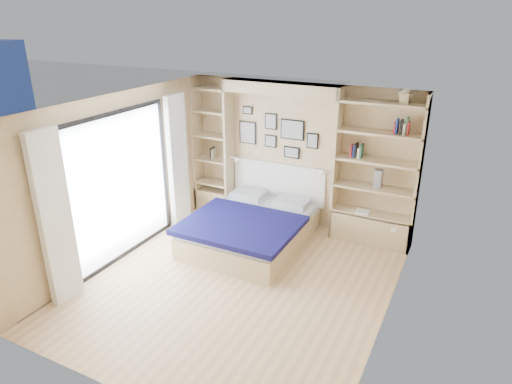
% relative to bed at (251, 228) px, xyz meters
% --- Properties ---
extents(ground, '(4.50, 4.50, 0.00)m').
position_rel_bed_xyz_m(ground, '(0.39, -1.15, -0.28)').
color(ground, '#DBB37C').
rests_on(ground, ground).
extents(room_shell, '(4.50, 4.50, 4.50)m').
position_rel_bed_xyz_m(room_shell, '(0.00, 0.37, 0.80)').
color(room_shell, tan).
rests_on(room_shell, ground).
extents(bed, '(1.75, 2.17, 1.07)m').
position_rel_bed_xyz_m(bed, '(0.00, 0.00, 0.00)').
color(bed, tan).
rests_on(bed, ground).
extents(photo_gallery, '(1.48, 0.02, 0.82)m').
position_rel_bed_xyz_m(photo_gallery, '(-0.06, 1.07, 1.33)').
color(photo_gallery, black).
rests_on(photo_gallery, ground).
extents(reading_lamps, '(1.92, 0.12, 0.15)m').
position_rel_bed_xyz_m(reading_lamps, '(0.09, 0.85, 0.82)').
color(reading_lamps, silver).
rests_on(reading_lamps, ground).
extents(shelf_decor, '(3.43, 0.23, 2.03)m').
position_rel_bed_xyz_m(shelf_decor, '(1.58, 0.92, 1.43)').
color(shelf_decor, '#A51E1E').
rests_on(shelf_decor, ground).
extents(deck, '(3.20, 4.00, 0.05)m').
position_rel_bed_xyz_m(deck, '(-3.21, -1.15, -0.28)').
color(deck, '#65584A').
rests_on(deck, ground).
extents(deck_chair, '(0.59, 0.83, 0.76)m').
position_rel_bed_xyz_m(deck_chair, '(-3.02, -0.27, 0.09)').
color(deck_chair, tan).
rests_on(deck_chair, ground).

